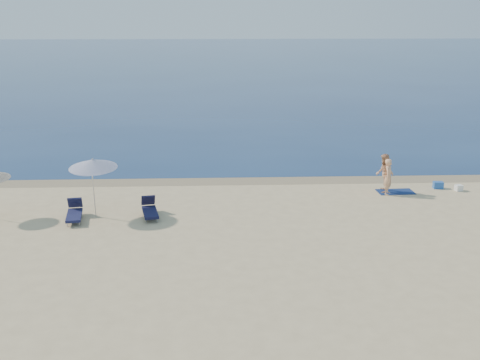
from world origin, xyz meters
The scene contains 10 objects.
sea centered at (0.00, 100.00, 0.00)m, with size 240.00×160.00×0.01m, color #0D234E.
wet_sand_strip centered at (0.00, 19.40, 0.00)m, with size 240.00×1.60×0.00m, color #847254.
person_left centered at (3.91, 16.76, 0.86)m, with size 0.63×0.41×1.72m, color tan.
person_right centered at (3.78, 17.15, 0.93)m, with size 0.90×0.70×1.86m, color tan.
beach_towel centered at (4.39, 17.10, 0.01)m, with size 1.72×0.95×0.03m, color #0F1F4D.
white_bag centered at (7.49, 17.18, 0.14)m, with size 0.33×0.29×0.29m, color white.
blue_cooler centered at (6.65, 17.63, 0.16)m, with size 0.46×0.33×0.33m, color #2055AF.
umbrella_near centered at (-9.26, 14.24, 2.27)m, with size 2.08×2.10×2.59m.
lounger_left centered at (-10.07, 13.77, 0.29)m, with size 0.85×1.88×0.80m.
lounger_right centered at (-6.98, 14.04, 0.28)m, with size 0.91×1.85×0.78m.
Camera 1 is at (-4.22, -10.05, 8.35)m, focal length 45.00 mm.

